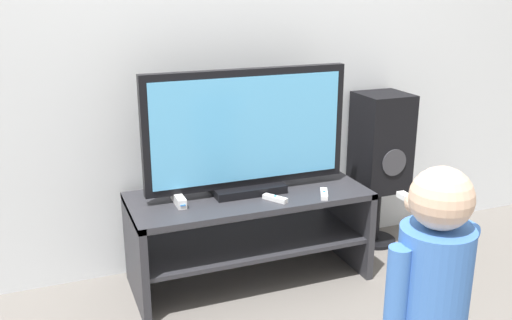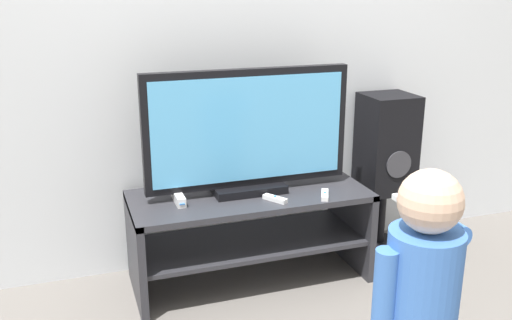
# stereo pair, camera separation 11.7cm
# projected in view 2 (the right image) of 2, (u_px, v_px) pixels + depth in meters

# --- Properties ---
(ground_plane) EXTENTS (16.00, 16.00, 0.00)m
(ground_plane) POSITION_uv_depth(u_px,v_px,m) (266.00, 302.00, 2.80)
(ground_plane) COLOR slate
(wall_back) EXTENTS (10.00, 0.06, 2.60)m
(wall_back) POSITION_uv_depth(u_px,v_px,m) (229.00, 23.00, 2.94)
(wall_back) COLOR silver
(wall_back) RESTS_ON ground_plane
(tv_stand) EXTENTS (1.21, 0.50, 0.48)m
(tv_stand) POSITION_uv_depth(u_px,v_px,m) (250.00, 222.00, 2.93)
(tv_stand) COLOR #2D2D33
(tv_stand) RESTS_ON ground_plane
(television) EXTENTS (1.04, 0.20, 0.63)m
(television) POSITION_uv_depth(u_px,v_px,m) (248.00, 133.00, 2.81)
(television) COLOR black
(television) RESTS_ON tv_stand
(game_console) EXTENTS (0.04, 0.18, 0.05)m
(game_console) POSITION_uv_depth(u_px,v_px,m) (179.00, 198.00, 2.76)
(game_console) COLOR white
(game_console) RESTS_ON tv_stand
(remote_primary) EXTENTS (0.09, 0.13, 0.03)m
(remote_primary) POSITION_uv_depth(u_px,v_px,m) (325.00, 195.00, 2.83)
(remote_primary) COLOR white
(remote_primary) RESTS_ON tv_stand
(remote_secondary) EXTENTS (0.10, 0.13, 0.03)m
(remote_secondary) POSITION_uv_depth(u_px,v_px,m) (275.00, 199.00, 2.78)
(remote_secondary) COLOR white
(remote_secondary) RESTS_ON tv_stand
(child) EXTENTS (0.36, 0.53, 0.95)m
(child) POSITION_uv_depth(u_px,v_px,m) (421.00, 282.00, 1.87)
(child) COLOR #3F4C72
(child) RESTS_ON ground_plane
(speaker_tower) EXTENTS (0.28, 0.28, 0.91)m
(speaker_tower) POSITION_uv_depth(u_px,v_px,m) (386.00, 148.00, 3.24)
(speaker_tower) COLOR black
(speaker_tower) RESTS_ON ground_plane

